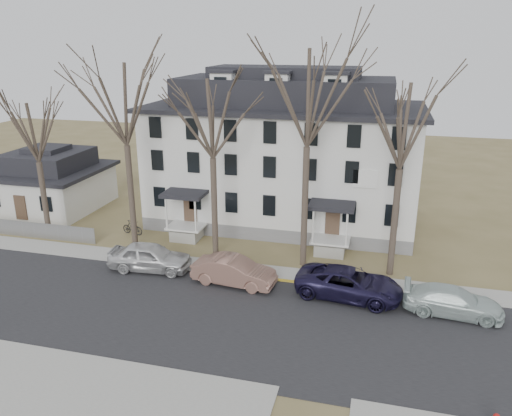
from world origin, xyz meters
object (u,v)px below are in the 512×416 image
(small_house, at_px, (51,183))
(bicycle_right, at_px, (132,228))
(tree_mid_left, at_px, (212,113))
(tree_mid_right, at_px, (404,121))
(tree_far_left, at_px, (123,99))
(bicycle_left, at_px, (186,236))
(car_white, at_px, (453,302))
(tree_bungalow, at_px, (34,128))
(tree_center, at_px, (309,91))
(car_tan, at_px, (234,272))
(car_navy, at_px, (349,284))
(boarding_house, at_px, (284,155))
(car_silver, at_px, (150,257))

(small_house, bearing_deg, bicycle_right, -23.24)
(tree_mid_left, distance_m, tree_mid_right, 11.50)
(tree_far_left, xyz_separation_m, bicycle_left, (3.14, 1.76, -9.89))
(tree_mid_right, relative_size, car_white, 2.49)
(small_house, relative_size, car_white, 1.70)
(tree_bungalow, bearing_deg, tree_center, 0.00)
(tree_bungalow, relative_size, car_tan, 2.15)
(bicycle_right, bearing_deg, car_navy, -97.74)
(small_house, distance_m, tree_mid_left, 19.53)
(boarding_house, distance_m, car_navy, 14.11)
(tree_center, height_order, car_white, tree_center)
(tree_mid_right, distance_m, car_tan, 13.16)
(tree_mid_left, height_order, tree_center, tree_center)
(small_house, height_order, bicycle_left, small_house)
(small_house, distance_m, car_tan, 21.89)
(car_silver, height_order, car_navy, car_silver)
(car_tan, bearing_deg, tree_far_left, 71.95)
(car_silver, height_order, car_tan, car_silver)
(small_house, bearing_deg, car_navy, -20.62)
(bicycle_right, bearing_deg, small_house, 78.04)
(tree_far_left, relative_size, tree_center, 0.93)
(boarding_house, distance_m, car_white, 17.63)
(car_silver, relative_size, car_tan, 1.04)
(boarding_house, xyz_separation_m, tree_far_left, (-9.00, -8.15, 4.96))
(car_silver, distance_m, bicycle_left, 5.03)
(boarding_house, bearing_deg, tree_mid_left, -110.20)
(tree_bungalow, relative_size, car_navy, 1.80)
(tree_far_left, height_order, tree_mid_left, tree_far_left)
(boarding_house, xyz_separation_m, bicycle_left, (-5.86, -6.39, -4.93))
(tree_mid_right, height_order, car_silver, tree_mid_right)
(boarding_house, distance_m, tree_far_left, 13.12)
(tree_center, bearing_deg, bicycle_left, 168.74)
(small_house, height_order, bicycle_right, small_house)
(car_silver, bearing_deg, bicycle_left, -9.18)
(car_tan, bearing_deg, car_white, -85.99)
(bicycle_left, bearing_deg, tree_center, -113.75)
(small_house, distance_m, car_silver, 16.72)
(small_house, height_order, car_navy, small_house)
(boarding_house, xyz_separation_m, car_white, (11.71, -12.34, -4.64))
(car_tan, bearing_deg, tree_mid_left, 38.95)
(tree_mid_left, distance_m, bicycle_left, 9.75)
(car_silver, bearing_deg, car_white, -97.60)
(tree_mid_left, bearing_deg, bicycle_right, 164.52)
(car_navy, xyz_separation_m, bicycle_right, (-16.46, 5.67, -0.30))
(car_tan, bearing_deg, tree_bungalow, 82.28)
(car_navy, bearing_deg, tree_mid_left, 75.04)
(car_tan, bearing_deg, car_silver, 90.63)
(car_silver, bearing_deg, small_house, 50.98)
(tree_mid_left, bearing_deg, car_tan, -57.02)
(tree_center, relative_size, car_tan, 2.93)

